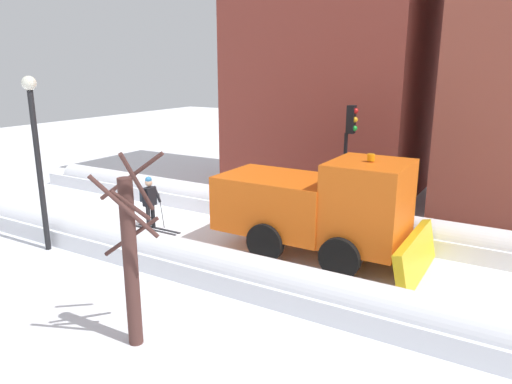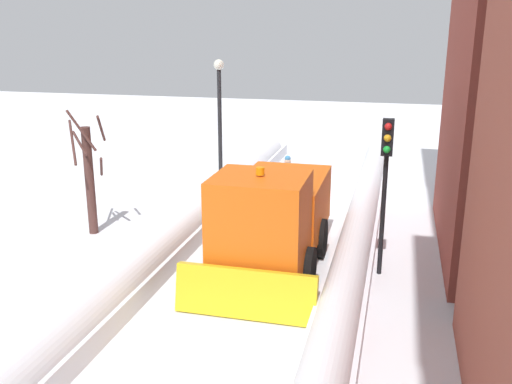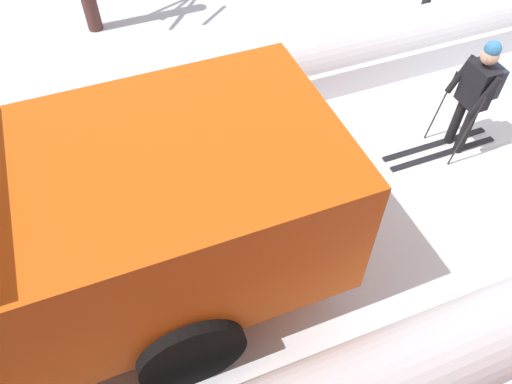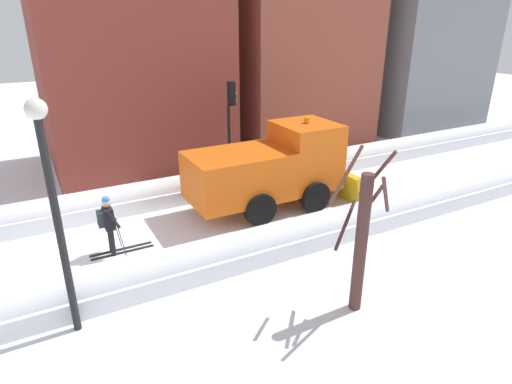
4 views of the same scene
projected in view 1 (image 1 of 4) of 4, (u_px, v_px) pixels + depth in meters
name	position (u px, v px, depth m)	size (l,w,h in m)	color
ground_plane	(456.00, 292.00, 11.63)	(80.00, 80.00, 0.00)	white
snowbank_left	(472.00, 244.00, 13.62)	(1.10, 36.00, 0.97)	white
snowbank_right	(437.00, 324.00, 9.43)	(1.10, 36.00, 0.95)	white
plow_truck	(320.00, 206.00, 13.51)	(3.20, 5.98, 3.12)	orange
skier	(150.00, 200.00, 15.89)	(0.62, 1.80, 1.81)	black
traffic_light_pole	(349.00, 143.00, 15.59)	(0.28, 0.42, 4.11)	black
street_lamp	(36.00, 143.00, 13.53)	(0.40, 0.40, 5.07)	black
bare_tree_near	(131.00, 255.00, 9.03)	(1.37, 1.59, 3.92)	#4E2F2A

